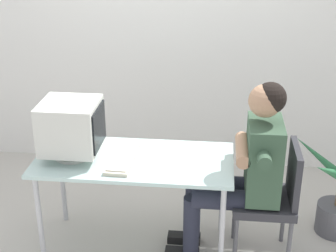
# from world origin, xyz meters

# --- Properties ---
(ground_plane) EXTENTS (12.00, 12.00, 0.00)m
(ground_plane) POSITION_xyz_m (0.00, 0.00, 0.00)
(ground_plane) COLOR #B2ADA3
(wall_back) EXTENTS (8.00, 0.10, 3.00)m
(wall_back) POSITION_xyz_m (0.30, 1.40, 1.50)
(wall_back) COLOR silver
(wall_back) RESTS_ON ground_plane
(desk) EXTENTS (1.34, 0.63, 0.71)m
(desk) POSITION_xyz_m (0.00, 0.00, 0.65)
(desk) COLOR #B7B7BC
(desk) RESTS_ON ground_plane
(crt_monitor) EXTENTS (0.39, 0.37, 0.39)m
(crt_monitor) POSITION_xyz_m (-0.42, -0.02, 0.93)
(crt_monitor) COLOR silver
(crt_monitor) RESTS_ON desk
(keyboard) EXTENTS (0.17, 0.47, 0.03)m
(keyboard) POSITION_xyz_m (-0.07, -0.03, 0.72)
(keyboard) COLOR beige
(keyboard) RESTS_ON desk
(office_chair) EXTENTS (0.41, 0.41, 0.86)m
(office_chair) POSITION_xyz_m (0.94, -0.02, 0.50)
(office_chair) COLOR #4C4C51
(office_chair) RESTS_ON ground_plane
(person_seated) EXTENTS (0.75, 0.58, 1.29)m
(person_seated) POSITION_xyz_m (0.74, -0.02, 0.71)
(person_seated) COLOR #334C38
(person_seated) RESTS_ON ground_plane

